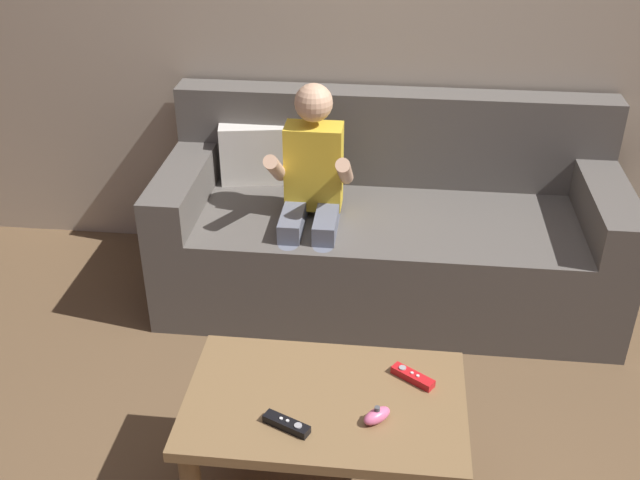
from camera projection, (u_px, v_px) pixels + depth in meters
couch at (386, 231)px, 3.34m from camera, size 1.97×0.80×0.87m
person_seated_on_couch at (311, 192)px, 3.08m from camera, size 0.34×0.41×1.01m
coffee_table at (325, 419)px, 2.23m from camera, size 0.83×0.52×0.45m
game_remote_red_near_edge at (413, 377)px, 2.25m from camera, size 0.14×0.11×0.03m
nunchuk_pink at (377, 416)px, 2.10m from camera, size 0.10×0.09×0.05m
game_remote_black_far_corner at (287, 424)px, 2.08m from camera, size 0.14×0.09×0.03m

